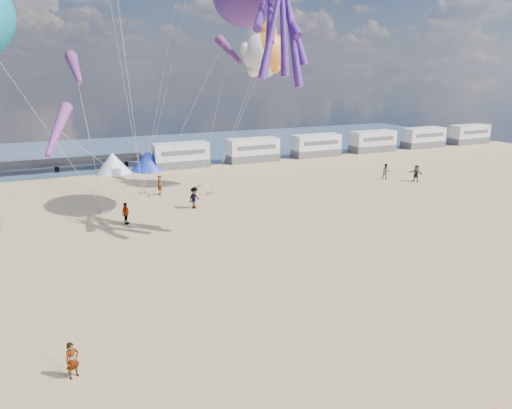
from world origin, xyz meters
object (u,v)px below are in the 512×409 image
(standing_person, at_px, (72,360))
(windsock_left, at_px, (75,69))
(motorhome_5, at_px, (469,134))
(kite_teddy_orange, at_px, (268,51))
(windsock_mid, at_px, (229,50))
(motorhome_2, at_px, (316,145))
(windsock_right, at_px, (58,130))
(beachgoer_4, at_px, (416,173))
(beachgoer_5, at_px, (159,185))
(motorhome_0, at_px, (181,155))
(kite_panda, at_px, (261,54))
(sandbag_c, at_px, (211,193))
(sandbag_a, at_px, (104,211))
(sandbag_d, at_px, (200,186))
(motorhome_3, at_px, (373,141))
(tent_white, at_px, (113,163))
(beachgoer_1, at_px, (386,172))
(motorhome_4, at_px, (423,138))
(sandbag_e, at_px, (143,193))
(beachgoer_3, at_px, (126,213))
(sandbag_b, at_px, (151,195))
(motorhome_1, at_px, (253,150))
(beachgoer_2, at_px, (194,198))

(standing_person, xyz_separation_m, windsock_left, (2.47, 26.12, 10.80))
(motorhome_5, relative_size, kite_teddy_orange, 1.13)
(standing_person, bearing_deg, windsock_mid, 32.77)
(motorhome_2, height_order, windsock_right, windsock_right)
(beachgoer_4, relative_size, beachgoer_5, 0.95)
(motorhome_0, xyz_separation_m, windsock_mid, (2.54, -10.58, 11.74))
(motorhome_0, height_order, kite_panda, kite_panda)
(sandbag_c, xyz_separation_m, windsock_right, (-12.79, -6.16, 7.38))
(sandbag_a, relative_size, sandbag_d, 1.00)
(motorhome_3, relative_size, tent_white, 1.65)
(beachgoer_1, relative_size, beachgoer_5, 0.94)
(motorhome_3, height_order, sandbag_d, motorhome_3)
(motorhome_4, distance_m, sandbag_e, 45.85)
(motorhome_2, bearing_deg, sandbag_c, -145.64)
(beachgoer_1, distance_m, beachgoer_4, 3.09)
(beachgoer_3, xyz_separation_m, kite_teddy_orange, (14.53, 5.55, 12.25))
(motorhome_0, bearing_deg, motorhome_3, 0.00)
(beachgoer_3, relative_size, sandbag_b, 3.44)
(windsock_right, bearing_deg, motorhome_0, 73.84)
(sandbag_e, xyz_separation_m, windsock_left, (-4.92, -0.46, 11.43))
(beachgoer_4, xyz_separation_m, windsock_right, (-34.52, -2.44, 6.61))
(beachgoer_3, distance_m, beachgoer_4, 30.51)
(beachgoer_5, distance_m, sandbag_e, 1.92)
(beachgoer_4, bearing_deg, standing_person, -80.76)
(motorhome_1, height_order, motorhome_4, same)
(motorhome_2, bearing_deg, motorhome_5, 0.00)
(windsock_right, bearing_deg, motorhome_3, 43.35)
(motorhome_3, distance_m, motorhome_4, 9.50)
(motorhome_2, height_order, beachgoer_3, motorhome_2)
(motorhome_0, relative_size, beachgoer_3, 3.84)
(beachgoer_5, distance_m, kite_teddy_orange, 16.09)
(kite_panda, bearing_deg, sandbag_c, 163.08)
(sandbag_b, xyz_separation_m, windsock_right, (-7.44, -7.70, 7.38))
(beachgoer_2, height_order, sandbag_d, beachgoer_2)
(beachgoer_2, height_order, windsock_right, windsock_right)
(motorhome_3, xyz_separation_m, windsock_right, (-41.96, -19.60, 5.99))
(motorhome_3, relative_size, windsock_left, 1.07)
(tent_white, bearing_deg, windsock_right, -105.56)
(beachgoer_2, bearing_deg, beachgoer_5, 71.19)
(motorhome_5, bearing_deg, kite_teddy_orange, -162.05)
(sandbag_d, bearing_deg, sandbag_b, -163.28)
(motorhome_0, xyz_separation_m, beachgoer_2, (-3.37, -17.31, -0.57))
(motorhome_0, xyz_separation_m, sandbag_b, (-6.02, -11.91, -1.39))
(beachgoer_2, xyz_separation_m, sandbag_e, (-3.21, 6.67, -0.82))
(sandbag_c, bearing_deg, windsock_left, 167.75)
(windsock_left, height_order, windsock_mid, windsock_mid)
(motorhome_5, relative_size, windsock_left, 1.07)
(motorhome_2, distance_m, beachgoer_5, 26.81)
(motorhome_1, bearing_deg, motorhome_0, 180.00)
(sandbag_c, distance_m, kite_panda, 13.83)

